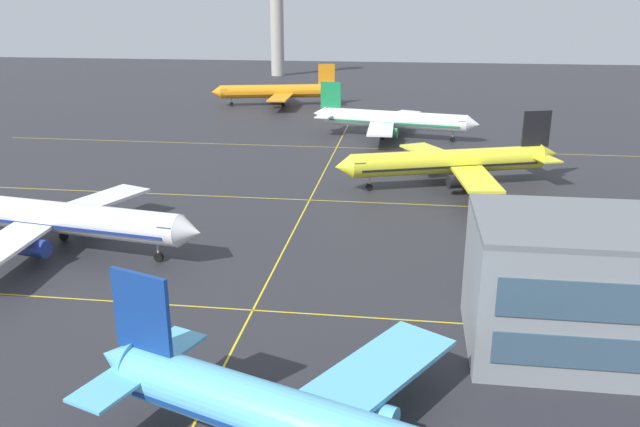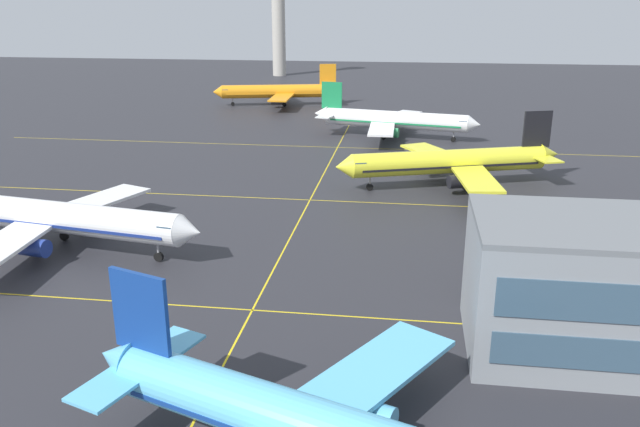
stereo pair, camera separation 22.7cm
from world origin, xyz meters
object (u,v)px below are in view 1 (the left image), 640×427
object	(u,v)px
airliner_far_right_stand	(277,91)
control_tower	(277,11)
airliner_second_row	(56,218)
airliner_far_left_stand	(392,120)
airliner_third_row	(451,162)

from	to	relation	value
airliner_far_right_stand	control_tower	world-z (taller)	control_tower
airliner_second_row	control_tower	size ratio (longest dim) A/B	0.88
airliner_second_row	airliner_far_left_stand	distance (m)	82.13
airliner_second_row	control_tower	xyz separation A→B (m)	(-10.63, 188.48, 20.68)
airliner_second_row	control_tower	distance (m)	189.91
airliner_far_left_stand	airliner_far_right_stand	world-z (taller)	airliner_far_left_stand
airliner_second_row	airliner_third_row	xyz separation A→B (m)	(48.87, 35.18, 0.01)
airliner_second_row	airliner_far_left_stand	size ratio (longest dim) A/B	1.03
airliner_third_row	airliner_far_right_stand	world-z (taller)	airliner_third_row
airliner_second_row	airliner_far_right_stand	distance (m)	114.22
airliner_second_row	airliner_third_row	world-z (taller)	airliner_third_row
airliner_far_left_stand	control_tower	distance (m)	127.37
airliner_third_row	airliner_far_right_stand	distance (m)	90.71
airliner_far_right_stand	airliner_second_row	bearing A→B (deg)	-92.12
airliner_third_row	airliner_far_right_stand	size ratio (longest dim) A/B	1.01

